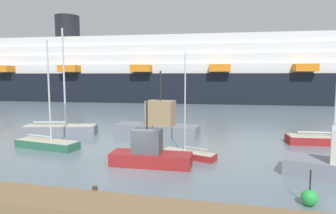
% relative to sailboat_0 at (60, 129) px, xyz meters
% --- Properties ---
extents(ground_plane, '(600.00, 600.00, 0.00)m').
position_rel_sailboat_0_xyz_m(ground_plane, '(10.91, -9.11, -0.60)').
color(ground_plane, slate).
extents(dock_pier, '(26.22, 2.34, 0.82)m').
position_rel_sailboat_0_xyz_m(dock_pier, '(10.91, -15.02, -0.25)').
color(dock_pier, olive).
rests_on(dock_pier, ground_plane).
extents(sailboat_0, '(7.46, 3.55, 10.57)m').
position_rel_sailboat_0_xyz_m(sailboat_0, '(0.00, 0.00, 0.00)').
color(sailboat_0, gray).
rests_on(sailboat_0, ground_plane).
extents(sailboat_1, '(6.81, 2.55, 11.54)m').
position_rel_sailboat_0_xyz_m(sailboat_1, '(25.11, 1.54, -0.07)').
color(sailboat_1, maroon).
rests_on(sailboat_1, ground_plane).
extents(sailboat_2, '(4.16, 2.29, 7.65)m').
position_rel_sailboat_0_xyz_m(sailboat_2, '(13.98, -5.37, -0.23)').
color(sailboat_2, maroon).
rests_on(sailboat_2, ground_plane).
extents(sailboat_4, '(5.72, 2.37, 8.72)m').
position_rel_sailboat_0_xyz_m(sailboat_4, '(2.20, -5.21, -0.16)').
color(sailboat_4, '#2D6B51').
rests_on(sailboat_4, ground_plane).
extents(fishing_boat_1, '(8.61, 3.17, 6.42)m').
position_rel_sailboat_0_xyz_m(fishing_boat_1, '(9.70, 2.08, 0.56)').
color(fishing_boat_1, gray).
rests_on(fishing_boat_1, ground_plane).
extents(fishing_boat_2, '(5.41, 1.91, 4.32)m').
position_rel_sailboat_0_xyz_m(fishing_boat_2, '(11.75, -7.75, 0.24)').
color(fishing_boat_2, maroon).
rests_on(fishing_boat_2, ground_plane).
extents(channel_buoy_0, '(0.75, 0.75, 1.70)m').
position_rel_sailboat_0_xyz_m(channel_buoy_0, '(20.59, -11.84, -0.21)').
color(channel_buoy_0, green).
rests_on(channel_buoy_0, ground_plane).
extents(channel_buoy_1, '(0.69, 0.69, 1.53)m').
position_rel_sailboat_0_xyz_m(channel_buoy_1, '(10.07, -1.21, -0.24)').
color(channel_buoy_1, green).
rests_on(channel_buoy_1, ground_plane).
extents(cruise_ship, '(117.41, 24.27, 20.64)m').
position_rel_sailboat_0_xyz_m(cruise_ship, '(-2.97, 41.65, 6.02)').
color(cruise_ship, black).
rests_on(cruise_ship, ground_plane).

